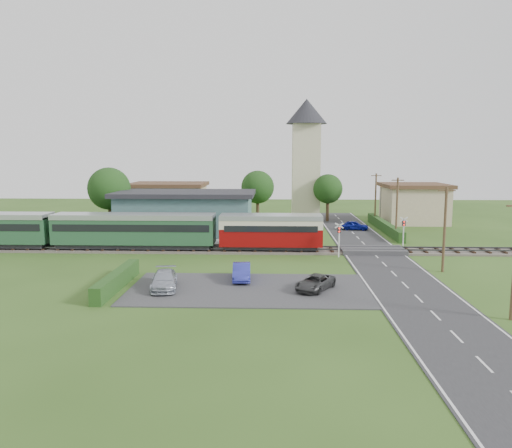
{
  "coord_description": "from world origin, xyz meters",
  "views": [
    {
      "loc": [
        0.31,
        -46.62,
        9.61
      ],
      "look_at": [
        -1.53,
        4.0,
        2.49
      ],
      "focal_mm": 35.0,
      "sensor_mm": 36.0,
      "label": 1
    }
  ],
  "objects_px": {
    "car_park_dark": "(315,283)",
    "pedestrian_near": "(255,234)",
    "house_west": "(169,201)",
    "house_east": "(414,203)",
    "car_park_blue": "(242,272)",
    "church_tower": "(306,150)",
    "crossing_signal_far": "(404,228)",
    "train": "(103,229)",
    "car_on_road": "(354,225)",
    "pedestrian_far": "(124,233)",
    "station_building": "(186,214)",
    "crossing_signal_near": "(339,235)",
    "equipment_hut": "(102,229)",
    "car_park_silver": "(164,280)"
  },
  "relations": [
    {
      "from": "station_building",
      "to": "car_park_silver",
      "type": "relative_size",
      "value": 3.7
    },
    {
      "from": "train",
      "to": "pedestrian_far",
      "type": "bearing_deg",
      "value": 71.86
    },
    {
      "from": "car_on_road",
      "to": "car_park_dark",
      "type": "relative_size",
      "value": 0.92
    },
    {
      "from": "car_on_road",
      "to": "house_west",
      "type": "bearing_deg",
      "value": 79.52
    },
    {
      "from": "train",
      "to": "house_west",
      "type": "bearing_deg",
      "value": 85.6
    },
    {
      "from": "church_tower",
      "to": "house_west",
      "type": "relative_size",
      "value": 1.63
    },
    {
      "from": "car_park_blue",
      "to": "pedestrian_far",
      "type": "xyz_separation_m",
      "value": [
        -13.55,
        14.79,
        0.53
      ]
    },
    {
      "from": "house_west",
      "to": "car_park_blue",
      "type": "bearing_deg",
      "value": -69.57
    },
    {
      "from": "crossing_signal_far",
      "to": "pedestrian_far",
      "type": "height_order",
      "value": "crossing_signal_far"
    },
    {
      "from": "crossing_signal_near",
      "to": "car_park_dark",
      "type": "relative_size",
      "value": 0.87
    },
    {
      "from": "station_building",
      "to": "crossing_signal_far",
      "type": "xyz_separation_m",
      "value": [
        23.6,
        -6.6,
        -0.55
      ]
    },
    {
      "from": "car_park_silver",
      "to": "pedestrian_far",
      "type": "relative_size",
      "value": 2.75
    },
    {
      "from": "equipment_hut",
      "to": "pedestrian_far",
      "type": "xyz_separation_m",
      "value": [
        2.31,
        0.09,
        -0.51
      ]
    },
    {
      "from": "crossing_signal_near",
      "to": "car_park_silver",
      "type": "relative_size",
      "value": 0.76
    },
    {
      "from": "train",
      "to": "car_park_silver",
      "type": "relative_size",
      "value": 9.98
    },
    {
      "from": "church_tower",
      "to": "crossing_signal_far",
      "type": "distance_m",
      "value": 26.39
    },
    {
      "from": "house_west",
      "to": "pedestrian_far",
      "type": "height_order",
      "value": "house_west"
    },
    {
      "from": "equipment_hut",
      "to": "train",
      "type": "relative_size",
      "value": 0.06
    },
    {
      "from": "church_tower",
      "to": "crossing_signal_far",
      "type": "xyz_separation_m",
      "value": [
        8.6,
        -23.61,
        -8.08
      ]
    },
    {
      "from": "church_tower",
      "to": "car_park_blue",
      "type": "distance_m",
      "value": 39.34
    },
    {
      "from": "crossing_signal_near",
      "to": "house_west",
      "type": "bearing_deg",
      "value": 130.11
    },
    {
      "from": "car_on_road",
      "to": "church_tower",
      "type": "bearing_deg",
      "value": 33.58
    },
    {
      "from": "train",
      "to": "equipment_hut",
      "type": "bearing_deg",
      "value": 111.01
    },
    {
      "from": "church_tower",
      "to": "house_west",
      "type": "height_order",
      "value": "church_tower"
    },
    {
      "from": "church_tower",
      "to": "crossing_signal_far",
      "type": "relative_size",
      "value": 5.37
    },
    {
      "from": "train",
      "to": "car_on_road",
      "type": "relative_size",
      "value": 12.38
    },
    {
      "from": "house_east",
      "to": "car_on_road",
      "type": "bearing_deg",
      "value": -141.42
    },
    {
      "from": "equipment_hut",
      "to": "house_west",
      "type": "distance_m",
      "value": 20.05
    },
    {
      "from": "house_west",
      "to": "car_park_blue",
      "type": "relative_size",
      "value": 2.84
    },
    {
      "from": "church_tower",
      "to": "crossing_signal_far",
      "type": "height_order",
      "value": "church_tower"
    },
    {
      "from": "car_park_dark",
      "to": "pedestrian_near",
      "type": "bearing_deg",
      "value": 136.92
    },
    {
      "from": "car_on_road",
      "to": "car_park_dark",
      "type": "height_order",
      "value": "car_on_road"
    },
    {
      "from": "station_building",
      "to": "car_park_dark",
      "type": "height_order",
      "value": "station_building"
    },
    {
      "from": "station_building",
      "to": "car_park_dark",
      "type": "xyz_separation_m",
      "value": [
        13.24,
        -23.16,
        -2.09
      ]
    },
    {
      "from": "crossing_signal_far",
      "to": "car_park_silver",
      "type": "distance_m",
      "value": 26.89
    },
    {
      "from": "car_park_blue",
      "to": "pedestrian_near",
      "type": "distance_m",
      "value": 14.35
    },
    {
      "from": "station_building",
      "to": "pedestrian_far",
      "type": "distance_m",
      "value": 8.19
    },
    {
      "from": "pedestrian_far",
      "to": "car_on_road",
      "type": "bearing_deg",
      "value": -59.55
    },
    {
      "from": "house_east",
      "to": "car_park_blue",
      "type": "height_order",
      "value": "house_east"
    },
    {
      "from": "crossing_signal_far",
      "to": "car_park_dark",
      "type": "xyz_separation_m",
      "value": [
        -10.36,
        -16.56,
        -1.54
      ]
    },
    {
      "from": "equipment_hut",
      "to": "church_tower",
      "type": "height_order",
      "value": "church_tower"
    },
    {
      "from": "car_park_blue",
      "to": "car_park_dark",
      "type": "relative_size",
      "value": 1.01
    },
    {
      "from": "house_east",
      "to": "equipment_hut",
      "type": "bearing_deg",
      "value": -153.68
    },
    {
      "from": "church_tower",
      "to": "car_park_blue",
      "type": "xyz_separation_m",
      "value": [
        -7.15,
        -37.5,
        -9.52
      ]
    },
    {
      "from": "car_park_dark",
      "to": "pedestrian_near",
      "type": "distance_m",
      "value": 17.71
    },
    {
      "from": "house_east",
      "to": "crossing_signal_far",
      "type": "bearing_deg",
      "value": -108.08
    },
    {
      "from": "equipment_hut",
      "to": "house_east",
      "type": "bearing_deg",
      "value": 26.32
    },
    {
      "from": "house_west",
      "to": "house_east",
      "type": "distance_m",
      "value": 35.01
    },
    {
      "from": "house_west",
      "to": "car_park_dark",
      "type": "relative_size",
      "value": 2.85
    },
    {
      "from": "crossing_signal_near",
      "to": "car_park_silver",
      "type": "distance_m",
      "value": 18.3
    }
  ]
}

